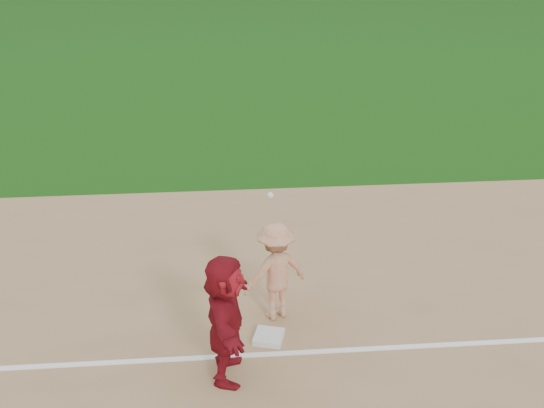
{
  "coord_description": "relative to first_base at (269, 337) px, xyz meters",
  "views": [
    {
      "loc": [
        -0.86,
        -8.62,
        6.08
      ],
      "look_at": [
        0.0,
        1.5,
        1.3
      ],
      "focal_mm": 45.0,
      "sensor_mm": 36.0,
      "label": 1
    }
  ],
  "objects": [
    {
      "name": "foul_line",
      "position": [
        0.21,
        -0.35,
        -0.04
      ],
      "size": [
        60.0,
        0.1,
        0.01
      ],
      "primitive_type": "cube",
      "color": "white",
      "rests_on": "infield_dirt"
    },
    {
      "name": "first_base",
      "position": [
        0.0,
        0.0,
        0.0
      ],
      "size": [
        0.51,
        0.51,
        0.09
      ],
      "primitive_type": "cube",
      "rotation": [
        0.0,
        0.0,
        -0.28
      ],
      "color": "silver",
      "rests_on": "infield_dirt"
    },
    {
      "name": "first_base_play",
      "position": [
        0.15,
        0.61,
        0.74
      ],
      "size": [
        1.17,
        0.94,
        2.17
      ],
      "color": "#ADADB0",
      "rests_on": "infield_dirt"
    },
    {
      "name": "ground",
      "position": [
        0.21,
        0.45,
        -0.07
      ],
      "size": [
        160.0,
        160.0,
        0.0
      ],
      "primitive_type": "plane",
      "color": "#14460D",
      "rests_on": "ground"
    },
    {
      "name": "base_runner",
      "position": [
        -0.62,
        -0.73,
        0.87
      ],
      "size": [
        0.67,
        1.73,
        1.83
      ],
      "primitive_type": "imported",
      "rotation": [
        0.0,
        0.0,
        1.5
      ],
      "color": "maroon",
      "rests_on": "infield_dirt"
    }
  ]
}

